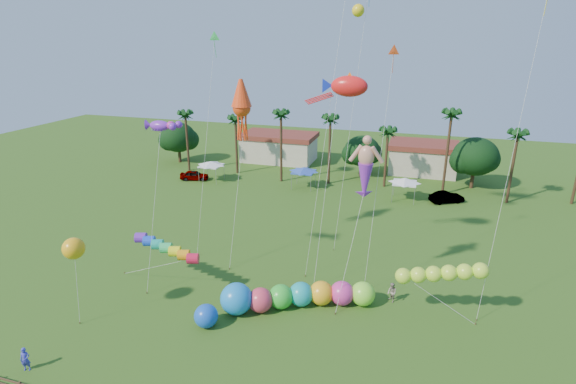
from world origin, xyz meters
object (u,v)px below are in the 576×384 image
(car_b, at_px, (447,197))
(spectator_a, at_px, (25,359))
(blue_ball, at_px, (206,316))
(car_a, at_px, (194,175))
(spectator_b, at_px, (392,293))
(caterpillar_inflatable, at_px, (293,296))

(car_b, relative_size, spectator_a, 2.64)
(blue_ball, bearing_deg, car_a, 119.67)
(car_b, distance_m, blue_ball, 37.65)
(car_b, xyz_separation_m, blue_ball, (-17.85, -33.15, 0.17))
(spectator_b, bearing_deg, car_b, 129.65)
(car_b, bearing_deg, spectator_a, 117.39)
(spectator_b, bearing_deg, car_a, -167.93)
(car_a, relative_size, caterpillar_inflatable, 0.35)
(car_a, height_order, car_b, car_b)
(spectator_b, xyz_separation_m, caterpillar_inflatable, (-7.51, -3.21, 0.22))
(spectator_b, bearing_deg, caterpillar_inflatable, -106.51)
(caterpillar_inflatable, bearing_deg, blue_ball, -166.80)
(caterpillar_inflatable, bearing_deg, spectator_b, -1.41)
(car_a, relative_size, spectator_b, 2.51)
(car_b, distance_m, caterpillar_inflatable, 31.44)
(car_a, distance_m, spectator_b, 39.89)
(spectator_a, bearing_deg, caterpillar_inflatable, 16.64)
(blue_ball, bearing_deg, caterpillar_inflatable, 37.75)
(spectator_a, distance_m, spectator_b, 26.77)
(spectator_a, height_order, blue_ball, blue_ball)
(car_b, bearing_deg, blue_ball, 122.49)
(caterpillar_inflatable, distance_m, blue_ball, 6.94)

